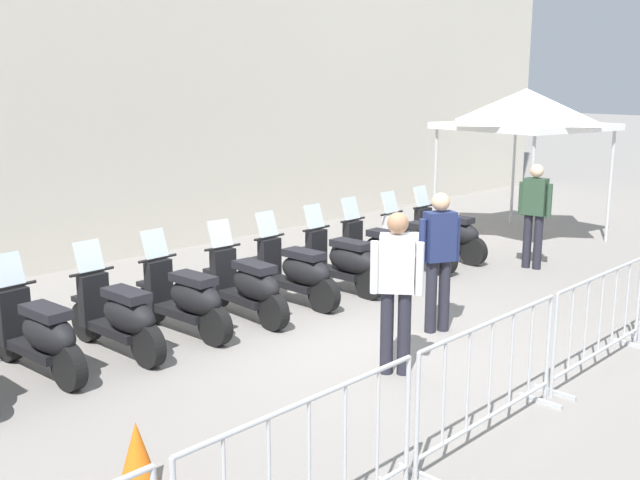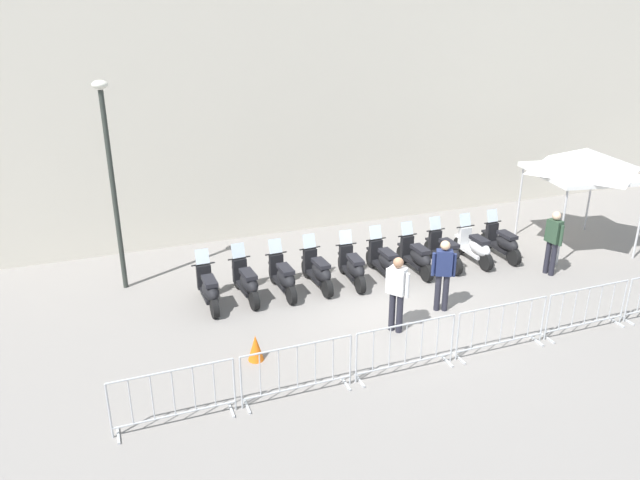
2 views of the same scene
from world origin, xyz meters
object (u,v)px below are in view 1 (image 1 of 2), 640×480
Objects in this scene: motorcycle_1 at (39,335)px; motorcycle_6 at (342,262)px; motorcycle_2 at (119,316)px; barrier_segment_1 at (309,475)px; motorcycle_5 at (295,272)px; motorcycle_7 at (378,251)px; motorcycle_9 at (447,234)px; officer_near_row_end at (535,210)px; officer_by_barriers at (397,284)px; barrier_segment_3 at (600,322)px; barrier_segment_2 at (490,380)px; traffic_cone at (137,456)px; officer_mid_plaza at (439,254)px; motorcycle_8 at (416,242)px; motorcycle_4 at (247,286)px; canopy_tent at (525,109)px; motorcycle_3 at (185,299)px.

motorcycle_6 is (4.49, 0.70, 0.00)m from motorcycle_1.
barrier_segment_1 is (-0.30, -4.14, 0.07)m from motorcycle_2.
motorcycle_6 is at bearing 7.56° from motorcycle_5.
motorcycle_7 is (1.78, 0.36, 0.00)m from motorcycle_5.
motorcycle_9 is 8.40m from barrier_segment_1.
officer_near_row_end is at bearing -1.11° from motorcycle_2.
officer_by_barriers is (2.15, -2.22, 0.53)m from motorcycle_2.
motorcycle_6 reaches higher than barrier_segment_1.
barrier_segment_3 is at bearing -116.68° from motorcycle_9.
barrier_segment_2 is at bearing 9.98° from barrier_segment_1.
motorcycle_9 is 5.02m from barrier_segment_3.
motorcycle_5 reaches higher than traffic_cone.
barrier_segment_2 is at bearing -19.03° from traffic_cone.
motorcycle_6 is 2.15m from officer_mid_plaza.
motorcycle_2 is at bearing 134.09° from officer_by_barriers.
motorcycle_1 is 5.45m from motorcycle_7.
officer_near_row_end reaches higher than barrier_segment_1.
barrier_segment_2 is 1.20× the size of officer_by_barriers.
motorcycle_1 is 6.36m from motorcycle_8.
motorcycle_1 is at bearing -172.58° from motorcycle_2.
barrier_segment_3 is at bearing -33.64° from motorcycle_1.
motorcycle_7 is 0.83× the size of barrier_segment_1.
motorcycle_5 is 0.99× the size of officer_near_row_end.
motorcycle_2 is at bearing 116.26° from barrier_segment_2.
motorcycle_4 is 4.02m from barrier_segment_2.
officer_by_barriers is at bearing -34.57° from motorcycle_1.
barrier_segment_2 is at bearing -170.02° from barrier_segment_3.
motorcycle_6 is 1.00× the size of motorcycle_8.
motorcycle_9 is 8.19m from traffic_cone.
motorcycle_8 is at bearing 9.70° from motorcycle_5.
motorcycle_5 is (3.59, 0.58, 0.00)m from motorcycle_1.
motorcycle_4 is 0.59× the size of canopy_tent.
motorcycle_5 is at bearing 108.99° from barrier_segment_3.
barrier_segment_2 is at bearing -101.11° from motorcycle_5.
barrier_segment_1 is at bearing -144.97° from officer_mid_plaza.
barrier_segment_2 is (-4.41, -4.86, 0.07)m from motorcycle_9.
motorcycle_9 reaches higher than barrier_segment_1.
motorcycle_3 is 0.82× the size of barrier_segment_1.
barrier_segment_1 is at bearing -170.02° from barrier_segment_2.
motorcycle_3 is 4.48m from barrier_segment_1.
barrier_segment_3 is (0.42, -3.97, 0.07)m from motorcycle_6.
motorcycle_6 is at bearing -164.91° from motorcycle_7.
motorcycle_3 is at bearing -170.13° from canopy_tent.
barrier_segment_2 is 2.82m from officer_mid_plaza.
traffic_cone is (-9.63, -4.34, -2.24)m from canopy_tent.
traffic_cone is at bearing -155.76° from canopy_tent.
traffic_cone is (-7.93, -2.67, -0.71)m from officer_near_row_end.
motorcycle_1 is at bearing -170.34° from motorcycle_9.
motorcycle_7 is at bearing 66.71° from officer_mid_plaza.
motorcycle_3 is at bearing 117.65° from officer_by_barriers.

